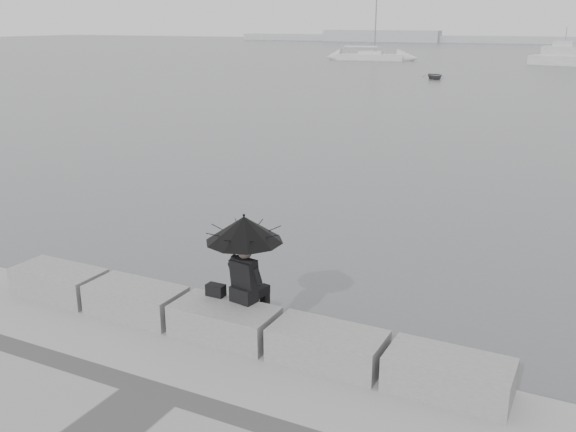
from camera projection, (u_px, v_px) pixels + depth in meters
The scene contains 12 objects.
ground at pixel (241, 353), 10.32m from camera, with size 360.00×360.00×0.00m, color #4E5154.
stone_block_far_left at pixel (59, 282), 11.18m from camera, with size 1.60×0.80×0.50m, color slate.
stone_block_left at pixel (136, 301), 10.45m from camera, with size 1.60×0.80×0.50m, color slate.
stone_block_centre at pixel (224, 322), 9.72m from camera, with size 1.60×0.80×0.50m, color slate.
stone_block_right at pixel (327, 347), 8.98m from camera, with size 1.60×0.80×0.50m, color slate.
stone_block_far_right at pixel (449, 376), 8.25m from camera, with size 1.60×0.80×0.50m, color slate.
seated_person at pixel (244, 239), 9.57m from camera, with size 1.18×1.18×1.39m.
bag at pixel (216, 290), 10.01m from camera, with size 0.29×0.17×0.19m, color black.
distant_landmass at pixel (560, 40), 145.40m from camera, with size 180.00×8.00×2.80m.
sailboat_left at pixel (370, 56), 86.36m from camera, with size 9.24×3.94×12.90m.
motor_cruiser at pixel (571, 58), 75.78m from camera, with size 9.82×5.50×4.50m.
dinghy at pixel (435, 76), 58.85m from camera, with size 2.94×1.24×0.50m, color slate.
Camera 1 is at (4.85, -7.88, 5.12)m, focal length 40.00 mm.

